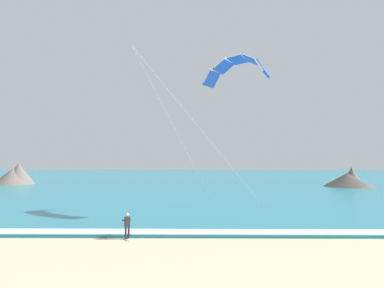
% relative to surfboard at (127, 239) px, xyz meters
% --- Properties ---
extents(sea, '(200.00, 120.00, 0.20)m').
position_rel_surfboard_xyz_m(sea, '(0.08, 60.25, 0.07)').
color(sea, teal).
rests_on(sea, ground).
extents(surf_foam, '(200.00, 1.69, 0.04)m').
position_rel_surfboard_xyz_m(surf_foam, '(0.08, 1.25, 0.19)').
color(surf_foam, white).
rests_on(surf_foam, sea).
extents(surfboard, '(1.02, 1.45, 0.09)m').
position_rel_surfboard_xyz_m(surfboard, '(0.00, 0.00, 0.00)').
color(surfboard, white).
rests_on(surfboard, ground).
extents(kitesurfer, '(0.67, 0.66, 1.69)m').
position_rel_surfboard_xyz_m(kitesurfer, '(-0.01, 0.02, 0.91)').
color(kitesurfer, '#232328').
rests_on(kitesurfer, ground).
extents(kite_primary, '(10.66, 10.88, 13.34)m').
position_rel_surfboard_xyz_m(kite_primary, '(8.11, 8.62, 13.46)').
color(kite_primary, blue).
extents(headland_right, '(9.36, 8.94, 3.54)m').
position_rel_surfboard_xyz_m(headland_right, '(31.42, 39.06, 1.18)').
color(headland_right, '#56514C').
rests_on(headland_right, ground).
extents(headland_left, '(7.69, 7.62, 4.10)m').
position_rel_surfboard_xyz_m(headland_left, '(-29.94, 43.81, 1.78)').
color(headland_left, '#665B51').
rests_on(headland_left, ground).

